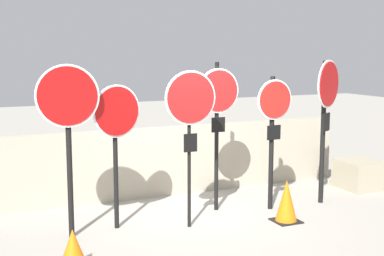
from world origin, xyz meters
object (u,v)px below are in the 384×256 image
at_px(stop_sign_0, 68,115).
at_px(stop_sign_1, 116,126).
at_px(traffic_cone_0, 286,201).
at_px(storage_crate, 359,174).
at_px(traffic_cone_1, 73,250).
at_px(stop_sign_2, 190,110).
at_px(stop_sign_3, 218,107).
at_px(stop_sign_4, 273,119).
at_px(stop_sign_5, 326,103).

relative_size(stop_sign_0, stop_sign_1, 1.14).
xyz_separation_m(traffic_cone_0, storage_crate, (2.56, 1.19, -0.06)).
bearing_deg(stop_sign_1, traffic_cone_1, -141.88).
distance_m(stop_sign_2, stop_sign_3, 1.03).
bearing_deg(stop_sign_4, stop_sign_1, 174.80).
height_order(stop_sign_2, traffic_cone_0, stop_sign_2).
bearing_deg(stop_sign_5, stop_sign_0, 151.06).
relative_size(traffic_cone_1, storage_crate, 0.65).
bearing_deg(stop_sign_2, traffic_cone_1, -156.23).
relative_size(stop_sign_2, stop_sign_3, 0.96).
relative_size(stop_sign_1, stop_sign_4, 0.97).
distance_m(stop_sign_0, stop_sign_3, 2.63).
xyz_separation_m(stop_sign_1, stop_sign_4, (2.75, -0.11, -0.04)).
bearing_deg(storage_crate, stop_sign_2, -168.70).
height_order(stop_sign_2, traffic_cone_1, stop_sign_2).
relative_size(traffic_cone_0, traffic_cone_1, 1.32).
relative_size(stop_sign_3, traffic_cone_1, 4.89).
height_order(stop_sign_1, traffic_cone_0, stop_sign_1).
bearing_deg(stop_sign_2, stop_sign_1, 158.93).
xyz_separation_m(stop_sign_0, storage_crate, (5.90, 0.53, -1.55)).
relative_size(stop_sign_0, storage_crate, 3.16).
bearing_deg(stop_sign_1, stop_sign_3, -7.70).
relative_size(stop_sign_4, traffic_cone_0, 3.36).
xyz_separation_m(stop_sign_2, traffic_cone_0, (1.54, -0.37, -1.53)).
bearing_deg(stop_sign_2, stop_sign_5, 5.94).
xyz_separation_m(stop_sign_3, traffic_cone_1, (-2.82, -1.50, -1.55)).
distance_m(stop_sign_2, traffic_cone_0, 2.20).
height_order(stop_sign_4, stop_sign_5, stop_sign_5).
height_order(stop_sign_4, traffic_cone_1, stop_sign_4).
height_order(stop_sign_2, stop_sign_4, stop_sign_2).
distance_m(stop_sign_3, stop_sign_5, 2.01).
xyz_separation_m(stop_sign_5, traffic_cone_1, (-4.80, -1.12, -1.58)).
distance_m(stop_sign_1, stop_sign_5, 3.83).
height_order(stop_sign_1, stop_sign_4, stop_sign_4).
distance_m(stop_sign_1, storage_crate, 5.33).
relative_size(stop_sign_3, traffic_cone_0, 3.71).
bearing_deg(stop_sign_0, storage_crate, 14.76).
bearing_deg(stop_sign_5, storage_crate, -5.63).
bearing_deg(traffic_cone_0, stop_sign_1, 163.13).
relative_size(stop_sign_1, traffic_cone_0, 3.26).
xyz_separation_m(stop_sign_4, traffic_cone_1, (-3.72, -1.17, -1.33)).
height_order(stop_sign_0, traffic_cone_1, stop_sign_0).
height_order(stop_sign_5, traffic_cone_1, stop_sign_5).
relative_size(stop_sign_2, traffic_cone_0, 3.56).
bearing_deg(stop_sign_0, stop_sign_1, 19.23).
bearing_deg(stop_sign_4, traffic_cone_1, -165.46).
xyz_separation_m(stop_sign_0, stop_sign_4, (3.50, 0.02, -0.25)).
bearing_deg(stop_sign_4, stop_sign_2, -172.66).
relative_size(stop_sign_4, traffic_cone_1, 4.43).
bearing_deg(stop_sign_0, traffic_cone_1, -91.19).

